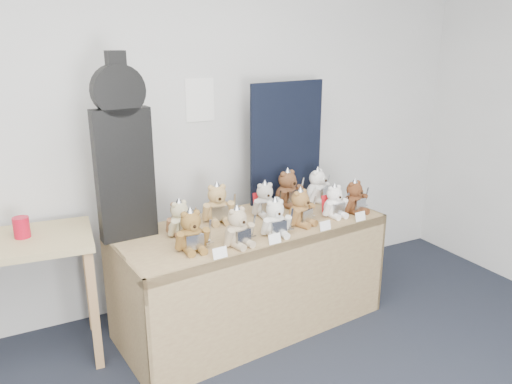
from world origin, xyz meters
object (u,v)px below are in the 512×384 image
display_table (257,250)px  teddy_back_left (180,220)px  teddy_back_far_left (179,219)px  teddy_front_end (355,198)px  side_table (7,262)px  teddy_front_far_left (192,232)px  teddy_back_centre_right (265,201)px  red_cup (21,227)px  teddy_front_left (238,228)px  teddy_back_right (288,190)px  teddy_back_end (318,187)px  teddy_front_centre (275,219)px  teddy_front_right (301,209)px  teddy_front_far_right (334,202)px  teddy_back_centre_left (218,205)px  guitar_case (123,151)px

display_table → teddy_back_left: teddy_back_left is taller
teddy_back_far_left → teddy_front_end: bearing=-5.2°
side_table → teddy_front_far_left: teddy_front_far_left is taller
teddy_back_centre_right → red_cup: bearing=179.5°
teddy_front_left → teddy_back_right: teddy_back_right is taller
side_table → teddy_back_end: (2.10, -0.06, 0.18)m
teddy_front_centre → teddy_back_end: bearing=40.1°
teddy_front_far_left → teddy_front_left: size_ratio=1.04×
teddy_front_left → display_table: bearing=27.9°
side_table → teddy_front_right: teddy_front_right is taller
teddy_back_end → display_table: bearing=171.2°
teddy_back_right → teddy_back_end: teddy_back_right is taller
red_cup → teddy_front_far_right: 1.96m
teddy_front_left → red_cup: bearing=141.1°
teddy_front_end → teddy_back_centre_left: size_ratio=0.89×
teddy_front_right → teddy_back_centre_left: teddy_back_centre_left is taller
teddy_front_left → teddy_back_far_left: bearing=112.7°
teddy_front_right → teddy_front_far_right: (0.29, 0.03, -0.01)m
side_table → teddy_back_far_left: teddy_back_far_left is taller
teddy_front_far_left → teddy_front_far_right: 1.07m
teddy_back_centre_right → teddy_back_right: bearing=28.5°
teddy_back_centre_left → teddy_back_right: (0.58, 0.07, 0.00)m
teddy_front_centre → teddy_back_centre_left: 0.44m
teddy_front_far_left → teddy_front_left: teddy_front_far_left is taller
side_table → teddy_back_left: (0.98, -0.22, 0.17)m
teddy_front_left → teddy_back_end: 0.99m
teddy_front_centre → teddy_back_right: (0.36, 0.45, 0.02)m
red_cup → teddy_front_far_right: (1.92, -0.39, -0.03)m
teddy_front_left → teddy_back_centre_right: (0.39, 0.38, -0.00)m
teddy_front_centre → teddy_back_centre_left: size_ratio=0.90×
teddy_front_centre → side_table: bearing=166.4°
guitar_case → teddy_back_centre_left: guitar_case is taller
teddy_front_end → teddy_back_centre_left: (-0.92, 0.27, 0.01)m
teddy_front_end → teddy_back_left: size_ratio=1.02×
side_table → teddy_front_left: size_ratio=3.79×
teddy_front_far_right → teddy_back_left: teddy_back_left is taller
guitar_case → teddy_front_far_left: size_ratio=4.00×
teddy_back_left → teddy_back_centre_right: (0.63, 0.08, 0.00)m
teddy_front_left → teddy_back_left: (-0.25, 0.31, -0.00)m
teddy_front_centre → guitar_case: bearing=159.2°
teddy_back_left → teddy_front_far_left: bearing=-113.8°
display_table → teddy_front_far_left: bearing=-169.8°
teddy_front_far_left → teddy_front_right: bearing=5.9°
display_table → teddy_back_centre_left: size_ratio=6.25×
side_table → teddy_front_left: teddy_front_left is taller
red_cup → teddy_back_left: teddy_back_left is taller
teddy_front_left → teddy_front_far_right: (0.80, 0.15, -0.01)m
guitar_case → teddy_front_far_right: size_ratio=4.44×
red_cup → teddy_back_far_left: (0.88, -0.21, -0.03)m
teddy_front_centre → teddy_front_right: teddy_front_right is taller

